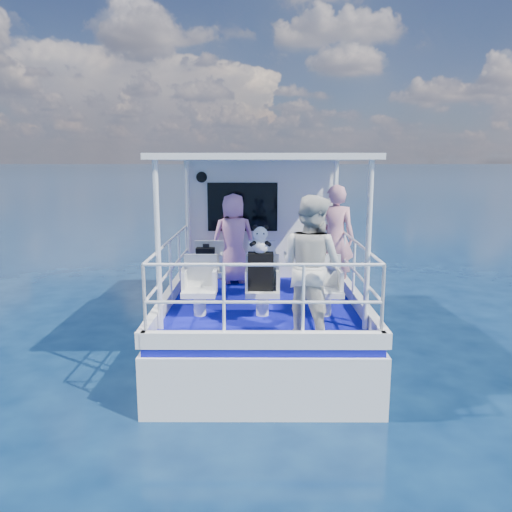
{
  "coord_description": "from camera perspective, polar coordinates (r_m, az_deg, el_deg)",
  "views": [
    {
      "loc": [
        -0.07,
        -8.0,
        3.06
      ],
      "look_at": [
        -0.09,
        -0.4,
        1.64
      ],
      "focal_mm": 35.0,
      "sensor_mm": 36.0,
      "label": 1
    }
  ],
  "objects": [
    {
      "name": "passenger_port_fwd",
      "position": [
        9.0,
        -2.59,
        1.99
      ],
      "size": [
        0.69,
        0.56,
        1.63
      ],
      "primitive_type": "imported",
      "rotation": [
        0.0,
        0.0,
        3.37
      ],
      "color": "#EC98C4",
      "rests_on": "deck"
    },
    {
      "name": "seat_port_aft",
      "position": [
        7.23,
        -6.45,
        -5.28
      ],
      "size": [
        0.48,
        0.46,
        0.38
      ],
      "primitive_type": "cube",
      "color": "silver",
      "rests_on": "deck"
    },
    {
      "name": "seat_center_aft",
      "position": [
        7.18,
        0.73,
        -5.32
      ],
      "size": [
        0.48,
        0.46,
        0.38
      ],
      "primitive_type": "cube",
      "color": "silver",
      "rests_on": "deck"
    },
    {
      "name": "seat_stbd_aft",
      "position": [
        7.25,
        7.9,
        -5.28
      ],
      "size": [
        0.48,
        0.46,
        0.38
      ],
      "primitive_type": "cube",
      "color": "silver",
      "rests_on": "deck"
    },
    {
      "name": "canopy_posts",
      "position": [
        7.83,
        0.69,
        2.82
      ],
      "size": [
        2.77,
        2.97,
        2.2
      ],
      "color": "white",
      "rests_on": "deck"
    },
    {
      "name": "seat_stbd_fwd",
      "position": [
        8.49,
        6.74,
        -2.88
      ],
      "size": [
        0.48,
        0.46,
        0.38
      ],
      "primitive_type": "cube",
      "color": "silver",
      "rests_on": "deck"
    },
    {
      "name": "panda",
      "position": [
        6.95,
        0.51,
        1.93
      ],
      "size": [
        0.25,
        0.21,
        0.39
      ],
      "primitive_type": null,
      "color": "white",
      "rests_on": "backpack_center"
    },
    {
      "name": "passenger_stbd_fwd",
      "position": [
        8.6,
        9.01,
        2.06
      ],
      "size": [
        0.73,
        0.55,
        1.8
      ],
      "primitive_type": "imported",
      "rotation": [
        0.0,
        0.0,
        2.95
      ],
      "color": "pink",
      "rests_on": "deck"
    },
    {
      "name": "ground",
      "position": [
        8.57,
        0.64,
        -10.31
      ],
      "size": [
        2000.0,
        2000.0,
        0.0
      ],
      "primitive_type": "plane",
      "color": "#071A38",
      "rests_on": "ground"
    },
    {
      "name": "canopy",
      "position": [
        7.81,
        0.7,
        11.19
      ],
      "size": [
        3.0,
        3.2,
        0.08
      ],
      "primitive_type": "cube",
      "color": "white",
      "rests_on": "cabin"
    },
    {
      "name": "railings",
      "position": [
        7.61,
        0.7,
        -1.99
      ],
      "size": [
        2.84,
        3.59,
        1.0
      ],
      "primitive_type": null,
      "color": "white",
      "rests_on": "deck"
    },
    {
      "name": "seat_center_fwd",
      "position": [
        8.44,
        0.65,
        -2.89
      ],
      "size": [
        0.48,
        0.46,
        0.38
      ],
      "primitive_type": "cube",
      "color": "silver",
      "rests_on": "deck"
    },
    {
      "name": "deck",
      "position": [
        9.27,
        0.61,
        -3.18
      ],
      "size": [
        2.9,
        6.9,
        0.1
      ],
      "primitive_type": "cube",
      "color": "#09097C",
      "rests_on": "hull"
    },
    {
      "name": "backpack_port",
      "position": [
        8.32,
        -5.79,
        -0.41
      ],
      "size": [
        0.3,
        0.17,
        0.4
      ],
      "primitive_type": "cube",
      "color": "black",
      "rests_on": "seat_port_fwd"
    },
    {
      "name": "compact_camera",
      "position": [
        8.29,
        -5.72,
        1.17
      ],
      "size": [
        0.1,
        0.06,
        0.06
      ],
      "primitive_type": "cube",
      "color": "black",
      "rests_on": "backpack_port"
    },
    {
      "name": "passenger_stbd_aft",
      "position": [
        6.24,
        6.25,
        -1.21
      ],
      "size": [
        1.1,
        1.07,
        1.78
      ],
      "primitive_type": "imported",
      "rotation": [
        0.0,
        0.0,
        2.44
      ],
      "color": "beige",
      "rests_on": "deck"
    },
    {
      "name": "cabin",
      "position": [
        10.36,
        0.56,
        4.74
      ],
      "size": [
        2.85,
        2.0,
        2.2
      ],
      "primitive_type": "cube",
      "color": "white",
      "rests_on": "deck"
    },
    {
      "name": "hull",
      "position": [
        9.51,
        0.59,
        -8.16
      ],
      "size": [
        3.0,
        7.0,
        1.6
      ],
      "primitive_type": "cube",
      "color": "white",
      "rests_on": "ground"
    },
    {
      "name": "backpack_center",
      "position": [
        7.06,
        0.52,
        -1.77
      ],
      "size": [
        0.36,
        0.2,
        0.54
      ],
      "primitive_type": "cube",
      "color": "black",
      "rests_on": "seat_center_aft"
    },
    {
      "name": "seat_port_fwd",
      "position": [
        8.48,
        -5.45,
        -2.88
      ],
      "size": [
        0.48,
        0.46,
        0.38
      ],
      "primitive_type": "cube",
      "color": "silver",
      "rests_on": "deck"
    }
  ]
}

